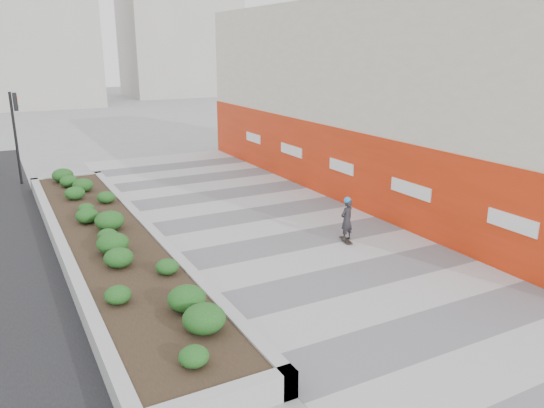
{
  "coord_description": "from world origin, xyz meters",
  "views": [
    {
      "loc": [
        -8.26,
        -8.99,
        6.07
      ],
      "look_at": [
        -0.36,
        5.84,
        1.1
      ],
      "focal_mm": 35.0,
      "sensor_mm": 36.0,
      "label": 1
    }
  ],
  "objects": [
    {
      "name": "manhole_cover",
      "position": [
        0.5,
        3.0,
        0.0
      ],
      "size": [
        0.44,
        0.44,
        0.01
      ],
      "primitive_type": "cylinder",
      "color": "#595654",
      "rests_on": "ground"
    },
    {
      "name": "distant_bldg_north_l",
      "position": [
        -5.0,
        55.0,
        10.0
      ],
      "size": [
        16.0,
        12.0,
        20.0
      ],
      "primitive_type": "cube",
      "color": "#ADAAA3",
      "rests_on": "ground"
    },
    {
      "name": "building",
      "position": [
        6.98,
        8.98,
        3.98
      ],
      "size": [
        6.04,
        24.08,
        8.0
      ],
      "color": "beige",
      "rests_on": "ground"
    },
    {
      "name": "ground",
      "position": [
        0.0,
        0.0,
        0.0
      ],
      "size": [
        160.0,
        160.0,
        0.0
      ],
      "primitive_type": "plane",
      "color": "gray",
      "rests_on": "ground"
    },
    {
      "name": "walkway",
      "position": [
        0.0,
        3.0,
        0.01
      ],
      "size": [
        8.0,
        36.0,
        0.01
      ],
      "primitive_type": "cube",
      "color": "#A8A8AD",
      "rests_on": "ground"
    },
    {
      "name": "traffic_signal_near",
      "position": [
        -7.23,
        17.5,
        2.76
      ],
      "size": [
        0.33,
        0.28,
        4.2
      ],
      "color": "black",
      "rests_on": "ground"
    },
    {
      "name": "planter",
      "position": [
        -5.5,
        7.0,
        0.42
      ],
      "size": [
        3.0,
        18.0,
        0.9
      ],
      "color": "#9E9EA0",
      "rests_on": "ground"
    },
    {
      "name": "skateboarder",
      "position": [
        1.46,
        4.15,
        0.77
      ],
      "size": [
        0.56,
        0.75,
        1.52
      ],
      "rotation": [
        0.0,
        0.0,
        -0.26
      ],
      "color": "beige",
      "rests_on": "ground"
    }
  ]
}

